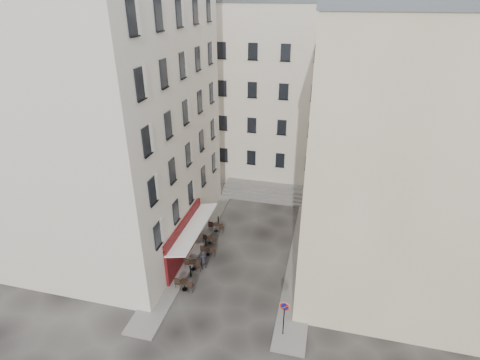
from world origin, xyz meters
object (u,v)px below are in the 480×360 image
(no_parking_sign, at_px, (284,313))
(bistro_table_a, at_px, (184,284))
(bistro_table_b, at_px, (193,264))
(pedestrian, at_px, (203,260))

(no_parking_sign, distance_m, bistro_table_a, 7.70)
(bistro_table_b, bearing_deg, pedestrian, 21.00)
(no_parking_sign, relative_size, bistro_table_b, 1.95)
(no_parking_sign, height_order, bistro_table_b, no_parking_sign)
(bistro_table_a, bearing_deg, bistro_table_b, 94.11)
(no_parking_sign, relative_size, bistro_table_a, 1.90)
(bistro_table_b, bearing_deg, no_parking_sign, -31.12)
(no_parking_sign, bearing_deg, bistro_table_a, 172.43)
(bistro_table_a, xyz_separation_m, pedestrian, (0.56, 2.48, 0.31))
(pedestrian, bearing_deg, bistro_table_b, -18.46)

